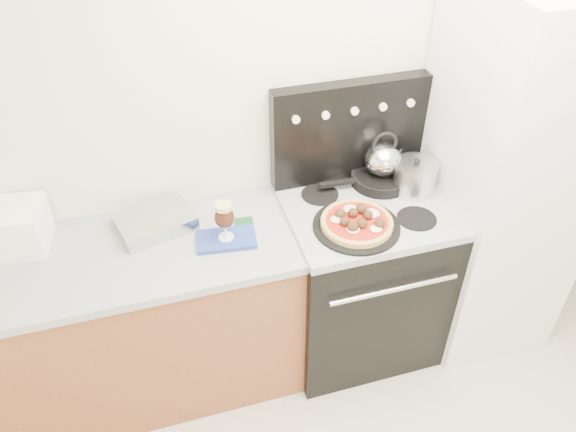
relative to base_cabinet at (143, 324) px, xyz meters
name	(u,v)px	position (x,y,z in m)	size (l,w,h in m)	color
room_shell	(464,293)	(1.02, -0.91, 0.82)	(3.52, 3.01, 2.52)	beige
base_cabinet	(143,324)	(0.00, 0.00, 0.00)	(1.45, 0.60, 0.86)	brown
countertop	(126,255)	(0.00, 0.00, 0.45)	(1.48, 0.63, 0.04)	#A9A9AC
stove_body	(359,280)	(1.10, -0.02, 0.01)	(0.76, 0.65, 0.88)	black
cooktop	(367,210)	(1.10, -0.02, 0.47)	(0.76, 0.65, 0.04)	#ADADB2
backguard	(349,131)	(1.10, 0.25, 0.74)	(0.76, 0.08, 0.50)	black
fridge	(503,180)	(1.80, -0.05, 0.52)	(0.64, 0.68, 1.90)	silver
toaster_oven	(7,228)	(-0.46, 0.18, 0.57)	(0.31, 0.23, 0.20)	white
foil_sheet	(155,222)	(0.15, 0.13, 0.50)	(0.32, 0.24, 0.06)	silver
oven_mitt	(226,239)	(0.43, -0.06, 0.48)	(0.26, 0.15, 0.02)	#273D99
beer_glass	(225,221)	(0.43, -0.06, 0.58)	(0.09, 0.09, 0.19)	black
pizza_pan	(356,226)	(1.00, -0.15, 0.50)	(0.39, 0.39, 0.01)	black
pizza	(357,221)	(1.00, -0.15, 0.53)	(0.32, 0.32, 0.05)	tan
skillet	(380,178)	(1.24, 0.14, 0.52)	(0.29, 0.29, 0.05)	black
tea_kettle	(383,157)	(1.24, 0.14, 0.64)	(0.18, 0.18, 0.19)	silver
stock_pot	(414,178)	(1.37, 0.03, 0.56)	(0.20, 0.20, 0.14)	silver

